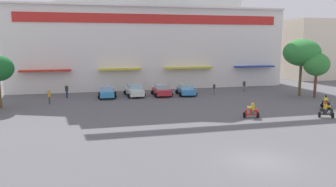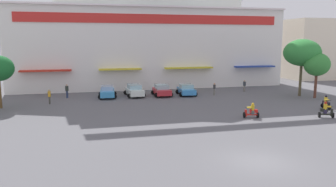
# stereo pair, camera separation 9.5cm
# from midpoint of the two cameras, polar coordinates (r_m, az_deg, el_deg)

# --- Properties ---
(ground_plane) EXTENTS (128.00, 128.00, 0.00)m
(ground_plane) POSITION_cam_midpoint_polar(r_m,az_deg,el_deg) (32.10, 4.03, -3.65)
(ground_plane) COLOR #5C5B5F
(colonial_building) EXTENTS (40.52, 18.29, 22.86)m
(colonial_building) POSITION_cam_midpoint_polar(r_m,az_deg,el_deg) (54.40, -3.76, 12.24)
(colonial_building) COLOR white
(colonial_building) RESTS_ON ground
(flank_building_right) EXTENTS (9.61, 10.43, 10.93)m
(flank_building_right) POSITION_cam_midpoint_polar(r_m,az_deg,el_deg) (69.18, 22.74, 7.04)
(flank_building_right) COLOR #F1E1C4
(flank_building_right) RESTS_ON ground
(plaza_tree_1) EXTENTS (4.51, 4.82, 7.26)m
(plaza_tree_1) POSITION_cam_midpoint_polar(r_m,az_deg,el_deg) (45.64, 21.92, 6.50)
(plaza_tree_1) COLOR brown
(plaza_tree_1) RESTS_ON ground
(plaza_tree_3) EXTENTS (3.25, 2.90, 5.59)m
(plaza_tree_3) POSITION_cam_midpoint_polar(r_m,az_deg,el_deg) (44.84, 24.10, 4.54)
(plaza_tree_3) COLOR brown
(plaza_tree_3) RESTS_ON ground
(parked_car_0) EXTENTS (2.49, 4.19, 1.50)m
(parked_car_0) POSITION_cam_midpoint_polar(r_m,az_deg,el_deg) (42.20, -10.45, 0.32)
(parked_car_0) COLOR #3A90CC
(parked_car_0) RESTS_ON ground
(parked_car_1) EXTENTS (2.50, 4.58, 1.52)m
(parked_car_1) POSITION_cam_midpoint_polar(r_m,az_deg,el_deg) (42.74, -5.89, 0.55)
(parked_car_1) COLOR silver
(parked_car_1) RESTS_ON ground
(parked_car_2) EXTENTS (2.48, 3.88, 1.47)m
(parked_car_2) POSITION_cam_midpoint_polar(r_m,az_deg,el_deg) (42.80, -1.17, 0.57)
(parked_car_2) COLOR #B92730
(parked_car_2) RESTS_ON ground
(parked_car_3) EXTENTS (2.64, 4.02, 1.44)m
(parked_car_3) POSITION_cam_midpoint_polar(r_m,az_deg,el_deg) (43.37, 3.06, 0.66)
(parked_car_3) COLOR #3787CF
(parked_car_3) RESTS_ON ground
(scooter_rider_1) EXTENTS (1.41, 1.01, 1.53)m
(scooter_rider_1) POSITION_cam_midpoint_polar(r_m,az_deg,el_deg) (33.97, 25.42, -2.71)
(scooter_rider_1) COLOR black
(scooter_rider_1) RESTS_ON ground
(scooter_rider_2) EXTENTS (1.48, 0.81, 1.42)m
(scooter_rider_2) POSITION_cam_midpoint_polar(r_m,az_deg,el_deg) (31.59, 14.06, -3.03)
(scooter_rider_2) COLOR black
(scooter_rider_2) RESTS_ON ground
(scooter_rider_5) EXTENTS (0.82, 1.42, 1.47)m
(scooter_rider_5) POSITION_cam_midpoint_polar(r_m,az_deg,el_deg) (38.29, 25.39, -1.51)
(scooter_rider_5) COLOR black
(scooter_rider_5) RESTS_ON ground
(pedestrian_0) EXTENTS (0.52, 0.52, 1.60)m
(pedestrian_0) POSITION_cam_midpoint_polar(r_m,az_deg,el_deg) (47.60, 12.88, 1.40)
(pedestrian_0) COLOR #6B645B
(pedestrian_0) RESTS_ON ground
(pedestrian_1) EXTENTS (0.46, 0.46, 1.62)m
(pedestrian_1) POSITION_cam_midpoint_polar(r_m,az_deg,el_deg) (43.58, 7.87, 0.90)
(pedestrian_1) COLOR slate
(pedestrian_1) RESTS_ON ground
(pedestrian_2) EXTENTS (0.51, 0.51, 1.71)m
(pedestrian_2) POSITION_cam_midpoint_polar(r_m,az_deg,el_deg) (43.05, -17.05, 0.53)
(pedestrian_2) COLOR navy
(pedestrian_2) RESTS_ON ground
(pedestrian_3) EXTENTS (0.44, 0.44, 1.65)m
(pedestrian_3) POSITION_cam_midpoint_polar(r_m,az_deg,el_deg) (39.53, -19.79, -0.36)
(pedestrian_3) COLOR #44443A
(pedestrian_3) RESTS_ON ground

